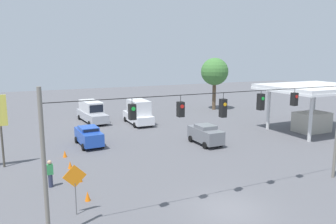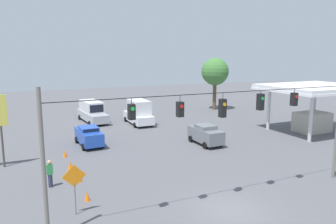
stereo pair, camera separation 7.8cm
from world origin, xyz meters
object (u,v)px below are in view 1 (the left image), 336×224
traffic_cone_fourth (65,154)px  gas_station (313,98)px  box_truck_white_oncoming_deep (138,112)px  pedestrian (50,173)px  traffic_cone_third (70,165)px  box_truck_silver_withflow_deep (92,112)px  traffic_cone_nearest (88,196)px  overhead_signal_span (224,125)px  tree_horizon_right (215,72)px  traffic_cone_second (80,178)px  sedan_grey_oncoming_far (205,134)px  work_zone_sign (75,180)px  sedan_blue_withflow_far (89,136)px

traffic_cone_fourth → gas_station: (-26.57, 2.03, 3.54)m
box_truck_white_oncoming_deep → pedestrian: size_ratio=3.33×
box_truck_white_oncoming_deep → traffic_cone_third: bearing=51.9°
box_truck_silver_withflow_deep → traffic_cone_nearest: bearing=77.3°
overhead_signal_span → tree_horizon_right: size_ratio=2.38×
traffic_cone_second → tree_horizon_right: tree_horizon_right is taller
sedan_grey_oncoming_far → pedestrian: sedan_grey_oncoming_far is taller
traffic_cone_second → work_zone_sign: size_ratio=0.21×
overhead_signal_span → traffic_cone_fourth: bearing=-60.9°
sedan_blue_withflow_far → gas_station: bearing=168.7°
traffic_cone_third → pedestrian: size_ratio=0.32×
gas_station → sedan_blue_withflow_far: bearing=-11.3°
gas_station → tree_horizon_right: size_ratio=1.30×
traffic_cone_third → gas_station: bearing=-177.7°
box_truck_silver_withflow_deep → pedestrian: bearing=70.8°
box_truck_white_oncoming_deep → gas_station: gas_station is taller
sedan_grey_oncoming_far → work_zone_sign: bearing=33.8°
traffic_cone_second → tree_horizon_right: 33.15m
traffic_cone_third → tree_horizon_right: bearing=-143.4°
traffic_cone_nearest → traffic_cone_third: same height
sedan_grey_oncoming_far → tree_horizon_right: bearing=-125.1°
gas_station → traffic_cone_third: bearing=2.3°
gas_station → sedan_grey_oncoming_far: bearing=-2.1°
sedan_blue_withflow_far → tree_horizon_right: tree_horizon_right is taller
overhead_signal_span → sedan_grey_oncoming_far: overhead_signal_span is taller
sedan_grey_oncoming_far → sedan_blue_withflow_far: 11.20m
traffic_cone_second → work_zone_sign: work_zone_sign is taller
sedan_grey_oncoming_far → box_truck_silver_withflow_deep: size_ratio=0.57×
tree_horizon_right → gas_station: bearing=95.8°
sedan_blue_withflow_far → traffic_cone_nearest: sedan_blue_withflow_far is taller
box_truck_silver_withflow_deep → traffic_cone_second: 20.69m
sedan_blue_withflow_far → box_truck_white_oncoming_deep: bearing=-136.5°
sedan_grey_oncoming_far → work_zone_sign: size_ratio=1.46×
pedestrian → tree_horizon_right: (-26.54, -21.55, 4.97)m
sedan_blue_withflow_far → traffic_cone_nearest: size_ratio=7.71×
traffic_cone_third → tree_horizon_right: tree_horizon_right is taller
traffic_cone_third → tree_horizon_right: size_ratio=0.07×
work_zone_sign → pedestrian: 4.76m
traffic_cone_second → pedestrian: pedestrian is taller
traffic_cone_fourth → tree_horizon_right: bearing=-148.2°
work_zone_sign → pedestrian: size_ratio=1.55×
gas_station → work_zone_sign: 28.84m
box_truck_white_oncoming_deep → work_zone_sign: size_ratio=2.15×
box_truck_silver_withflow_deep → gas_station: 26.74m
pedestrian → tree_horizon_right: 34.55m
box_truck_white_oncoming_deep → traffic_cone_second: 19.05m
traffic_cone_third → sedan_grey_oncoming_far: bearing=-173.2°
sedan_blue_withflow_far → traffic_cone_nearest: (2.56, 12.07, -0.67)m
overhead_signal_span → traffic_cone_second: size_ratio=32.94×
sedan_blue_withflow_far → traffic_cone_second: (2.44, 8.87, -0.67)m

